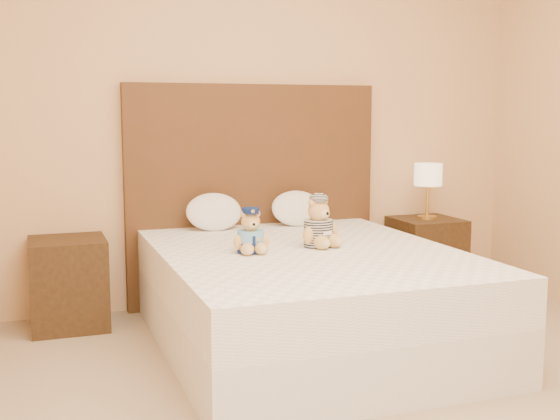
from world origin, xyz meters
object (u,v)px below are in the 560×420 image
(bed, at_px, (307,298))
(nightstand_right, at_px, (426,256))
(lamp, at_px, (428,177))
(pillow_right, at_px, (297,207))
(nightstand_left, at_px, (69,283))
(teddy_police, at_px, (251,231))
(pillow_left, at_px, (214,210))
(teddy_prisoner, at_px, (319,222))

(bed, xyz_separation_m, nightstand_right, (1.25, 0.80, -0.00))
(lamp, bearing_deg, pillow_right, 178.27)
(nightstand_left, bearing_deg, teddy_police, -40.02)
(nightstand_right, height_order, pillow_left, pillow_left)
(bed, height_order, lamp, lamp)
(bed, relative_size, nightstand_left, 3.64)
(bed, height_order, nightstand_left, same)
(bed, bearing_deg, pillow_right, 72.93)
(teddy_prisoner, bearing_deg, bed, -163.02)
(pillow_right, bearing_deg, bed, -107.07)
(nightstand_left, height_order, lamp, lamp)
(bed, height_order, teddy_prisoner, teddy_prisoner)
(lamp, relative_size, pillow_left, 1.08)
(nightstand_right, bearing_deg, bed, -147.38)
(teddy_police, distance_m, pillow_right, 0.99)
(nightstand_left, xyz_separation_m, teddy_police, (0.93, -0.78, 0.40))
(teddy_police, bearing_deg, teddy_prisoner, 7.07)
(teddy_police, relative_size, pillow_left, 0.66)
(teddy_prisoner, xyz_separation_m, pillow_left, (-0.42, 0.76, -0.01))
(bed, distance_m, pillow_right, 0.96)
(lamp, height_order, pillow_left, lamp)
(nightstand_left, relative_size, lamp, 1.38)
(teddy_police, bearing_deg, bed, -2.82)
(lamp, relative_size, teddy_prisoner, 1.41)
(teddy_prisoner, bearing_deg, lamp, 14.29)
(teddy_prisoner, height_order, pillow_left, teddy_prisoner)
(pillow_left, bearing_deg, lamp, -1.09)
(nightstand_left, distance_m, teddy_prisoner, 1.59)
(teddy_prisoner, distance_m, pillow_left, 0.87)
(nightstand_right, relative_size, pillow_left, 1.48)
(bed, height_order, nightstand_right, same)
(nightstand_right, xyz_separation_m, teddy_prisoner, (-1.16, -0.73, 0.42))
(nightstand_right, xyz_separation_m, pillow_right, (-1.00, 0.03, 0.40))
(teddy_police, height_order, pillow_left, pillow_left)
(bed, distance_m, nightstand_right, 1.48)
(pillow_left, bearing_deg, nightstand_right, -1.09)
(bed, bearing_deg, nightstand_left, 147.38)
(teddy_prisoner, bearing_deg, teddy_police, 167.86)
(teddy_police, bearing_deg, lamp, 27.40)
(bed, bearing_deg, teddy_police, 176.08)
(pillow_left, relative_size, pillow_right, 1.03)
(nightstand_left, xyz_separation_m, teddy_prisoner, (1.34, -0.73, 0.42))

